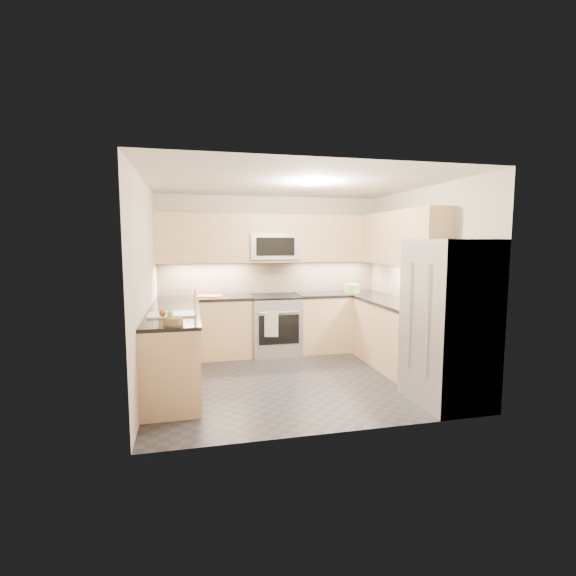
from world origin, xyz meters
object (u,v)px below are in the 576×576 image
object	(u,v)px
refrigerator	(448,322)
fruit_basket	(173,321)
utensil_bowl	(352,288)
gas_range	(275,325)
microwave	(273,246)
cutting_board	(210,296)

from	to	relation	value
refrigerator	fruit_basket	xyz separation A→B (m)	(-2.91, 0.34, 0.08)
utensil_bowl	gas_range	bearing A→B (deg)	179.19
microwave	refrigerator	distance (m)	3.04
gas_range	microwave	world-z (taller)	microwave
gas_range	refrigerator	xyz separation A→B (m)	(1.45, -2.43, 0.45)
utensil_bowl	refrigerator	bearing A→B (deg)	-86.32
gas_range	microwave	xyz separation A→B (m)	(0.00, 0.12, 1.24)
refrigerator	cutting_board	bearing A→B (deg)	134.46
fruit_basket	gas_range	bearing A→B (deg)	54.92
cutting_board	microwave	bearing A→B (deg)	2.61
microwave	fruit_basket	world-z (taller)	microwave
utensil_bowl	fruit_basket	xyz separation A→B (m)	(-2.76, -2.06, -0.04)
utensil_bowl	fruit_basket	world-z (taller)	utensil_bowl
microwave	refrigerator	size ratio (longest dim) A/B	0.42
gas_range	refrigerator	world-z (taller)	refrigerator
gas_range	fruit_basket	distance (m)	2.60
utensil_bowl	cutting_board	xyz separation A→B (m)	(-2.30, 0.10, -0.07)
gas_range	utensil_bowl	xyz separation A→B (m)	(1.30, -0.02, 0.56)
gas_range	cutting_board	xyz separation A→B (m)	(-1.01, 0.08, 0.49)
refrigerator	microwave	bearing A→B (deg)	119.62
utensil_bowl	cutting_board	world-z (taller)	utensil_bowl
refrigerator	cutting_board	xyz separation A→B (m)	(-2.46, 2.50, 0.05)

